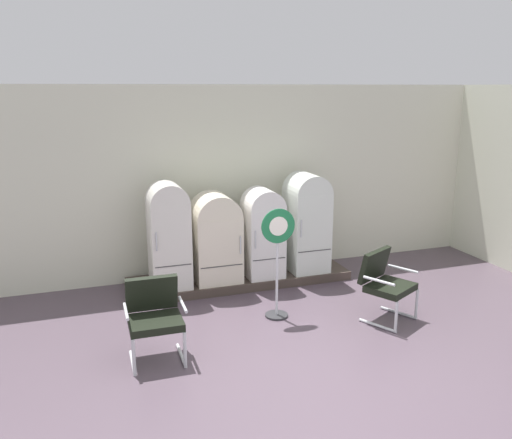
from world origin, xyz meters
TOP-DOWN VIEW (x-y plane):
  - ground at (0.00, 0.00)m, footprint 12.00×10.00m
  - back_wall at (0.00, 3.66)m, footprint 11.76×0.12m
  - side_wall_right at (4.66, 2.48)m, footprint 0.16×2.20m
  - display_plinth at (0.00, 3.02)m, footprint 3.58×0.95m
  - refrigerator_0 at (-1.15, 2.89)m, footprint 0.58×0.63m
  - refrigerator_1 at (-0.41, 2.93)m, footprint 0.71×0.71m
  - refrigerator_2 at (0.35, 2.89)m, footprint 0.58×0.63m
  - refrigerator_3 at (1.13, 2.93)m, footprint 0.62×0.71m
  - armchair_left at (-1.66, 1.00)m, footprint 0.69×0.63m
  - armchair_right at (1.46, 1.06)m, footprint 0.83×0.83m
  - sign_stand at (0.10, 1.59)m, footprint 0.47×0.32m

SIDE VIEW (x-z plane):
  - ground at x=0.00m, z-range -0.05..0.00m
  - display_plinth at x=0.00m, z-range 0.00..0.14m
  - armchair_left at x=-1.66m, z-range 0.08..1.04m
  - armchair_right at x=1.46m, z-range 0.08..1.04m
  - sign_stand at x=0.10m, z-range 0.01..1.55m
  - refrigerator_1 at x=-0.41m, z-range 0.17..1.56m
  - refrigerator_2 at x=0.35m, z-range 0.18..1.61m
  - refrigerator_0 at x=-1.15m, z-range 0.19..1.80m
  - refrigerator_3 at x=1.13m, z-range 0.19..1.81m
  - side_wall_right at x=4.66m, z-range -0.01..3.14m
  - back_wall at x=0.00m, z-range 0.01..3.16m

